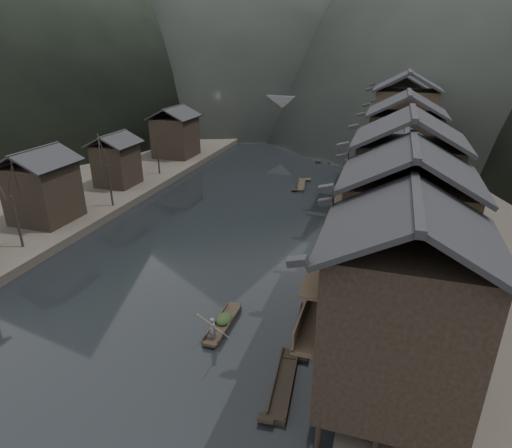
% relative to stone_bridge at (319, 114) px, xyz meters
% --- Properties ---
extents(water, '(300.00, 300.00, 0.00)m').
position_rel_stone_bridge_xyz_m(water, '(0.00, -72.00, -5.11)').
color(water, black).
rests_on(water, ground).
extents(left_bank, '(40.00, 200.00, 1.20)m').
position_rel_stone_bridge_xyz_m(left_bank, '(-35.00, -32.00, -4.51)').
color(left_bank, '#2D2823').
rests_on(left_bank, ground).
extents(stilt_houses, '(9.00, 67.60, 16.94)m').
position_rel_stone_bridge_xyz_m(stilt_houses, '(17.29, -52.48, 4.10)').
color(stilt_houses, black).
rests_on(stilt_houses, ground).
extents(left_houses, '(8.10, 53.20, 8.73)m').
position_rel_stone_bridge_xyz_m(left_houses, '(-20.50, -51.88, 0.55)').
color(left_houses, black).
rests_on(left_houses, left_bank).
extents(bare_trees, '(3.83, 42.81, 7.67)m').
position_rel_stone_bridge_xyz_m(bare_trees, '(-17.00, -62.20, 1.34)').
color(bare_trees, black).
rests_on(bare_trees, left_bank).
extents(moored_sampans, '(2.79, 68.13, 0.47)m').
position_rel_stone_bridge_xyz_m(moored_sampans, '(11.84, -47.92, -4.91)').
color(moored_sampans, black).
rests_on(moored_sampans, water).
extents(midriver_boats, '(3.87, 23.03, 0.45)m').
position_rel_stone_bridge_xyz_m(midriver_boats, '(4.71, -29.58, -4.91)').
color(midriver_boats, black).
rests_on(midriver_boats, water).
extents(stone_bridge, '(40.00, 6.00, 9.00)m').
position_rel_stone_bridge_xyz_m(stone_bridge, '(0.00, 0.00, 0.00)').
color(stone_bridge, '#4C4C4F').
rests_on(stone_bridge, ground).
extents(hero_sampan, '(1.21, 5.56, 0.44)m').
position_rel_stone_bridge_xyz_m(hero_sampan, '(5.57, -73.60, -4.91)').
color(hero_sampan, black).
rests_on(hero_sampan, water).
extents(cargo_heap, '(1.22, 1.60, 0.73)m').
position_rel_stone_bridge_xyz_m(cargo_heap, '(5.57, -73.35, -4.30)').
color(cargo_heap, black).
rests_on(cargo_heap, hero_sampan).
extents(boatman, '(0.80, 0.67, 1.86)m').
position_rel_stone_bridge_xyz_m(boatman, '(5.59, -75.55, -3.74)').
color(boatman, '#515153').
rests_on(boatman, hero_sampan).
extents(bamboo_pole, '(1.74, 2.11, 3.30)m').
position_rel_stone_bridge_xyz_m(bamboo_pole, '(5.79, -75.55, -1.16)').
color(bamboo_pole, '#8C7A51').
rests_on(bamboo_pole, boatman).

